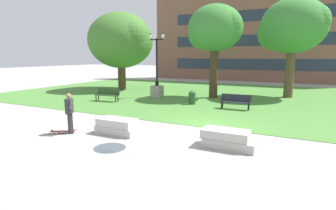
{
  "coord_description": "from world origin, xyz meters",
  "views": [
    {
      "loc": [
        3.49,
        -11.14,
        3.23
      ],
      "look_at": [
        -1.27,
        -1.4,
        1.2
      ],
      "focal_mm": 28.0,
      "sensor_mm": 36.0,
      "label": 1
    }
  ],
  "objects_px": {
    "lamp_post_right": "(157,84)",
    "person_skateboarder": "(70,111)",
    "park_bench_near_right": "(108,94)",
    "park_bench_near_left": "(236,101)",
    "skateboard": "(63,131)",
    "trash_bin": "(192,97)",
    "concrete_block_left": "(228,139)",
    "concrete_block_center": "(118,126)"
  },
  "relations": [
    {
      "from": "skateboard",
      "to": "concrete_block_center",
      "type": "bearing_deg",
      "value": 25.96
    },
    {
      "from": "person_skateboarder",
      "to": "park_bench_near_right",
      "type": "relative_size",
      "value": 0.92
    },
    {
      "from": "skateboard",
      "to": "trash_bin",
      "type": "distance_m",
      "value": 9.12
    },
    {
      "from": "skateboard",
      "to": "park_bench_near_left",
      "type": "height_order",
      "value": "park_bench_near_left"
    },
    {
      "from": "park_bench_near_right",
      "to": "trash_bin",
      "type": "bearing_deg",
      "value": 14.64
    },
    {
      "from": "concrete_block_center",
      "to": "park_bench_near_right",
      "type": "xyz_separation_m",
      "value": [
        -5.52,
        6.2,
        0.23
      ]
    },
    {
      "from": "lamp_post_right",
      "to": "person_skateboarder",
      "type": "bearing_deg",
      "value": -82.09
    },
    {
      "from": "person_skateboarder",
      "to": "concrete_block_left",
      "type": "bearing_deg",
      "value": 10.25
    },
    {
      "from": "skateboard",
      "to": "park_bench_near_right",
      "type": "xyz_separation_m",
      "value": [
        -3.44,
        7.21,
        0.45
      ]
    },
    {
      "from": "concrete_block_left",
      "to": "person_skateboarder",
      "type": "bearing_deg",
      "value": -169.75
    },
    {
      "from": "concrete_block_center",
      "to": "lamp_post_right",
      "type": "bearing_deg",
      "value": 108.91
    },
    {
      "from": "person_skateboarder",
      "to": "park_bench_near_right",
      "type": "bearing_deg",
      "value": 117.69
    },
    {
      "from": "lamp_post_right",
      "to": "trash_bin",
      "type": "relative_size",
      "value": 5.17
    },
    {
      "from": "park_bench_near_left",
      "to": "lamp_post_right",
      "type": "height_order",
      "value": "lamp_post_right"
    },
    {
      "from": "skateboard",
      "to": "lamp_post_right",
      "type": "relative_size",
      "value": 0.2
    },
    {
      "from": "lamp_post_right",
      "to": "skateboard",
      "type": "bearing_deg",
      "value": -83.6
    },
    {
      "from": "skateboard",
      "to": "lamp_post_right",
      "type": "distance_m",
      "value": 10.66
    },
    {
      "from": "concrete_block_left",
      "to": "park_bench_near_left",
      "type": "distance_m",
      "value": 7.12
    },
    {
      "from": "concrete_block_left",
      "to": "skateboard",
      "type": "height_order",
      "value": "concrete_block_left"
    },
    {
      "from": "concrete_block_left",
      "to": "lamp_post_right",
      "type": "distance_m",
      "value": 12.14
    },
    {
      "from": "concrete_block_center",
      "to": "trash_bin",
      "type": "distance_m",
      "value": 7.76
    },
    {
      "from": "concrete_block_center",
      "to": "concrete_block_left",
      "type": "xyz_separation_m",
      "value": [
        4.6,
        0.32,
        0.0
      ]
    },
    {
      "from": "concrete_block_center",
      "to": "lamp_post_right",
      "type": "xyz_separation_m",
      "value": [
        -3.27,
        9.54,
        0.72
      ]
    },
    {
      "from": "concrete_block_left",
      "to": "person_skateboarder",
      "type": "height_order",
      "value": "person_skateboarder"
    },
    {
      "from": "park_bench_near_right",
      "to": "lamp_post_right",
      "type": "bearing_deg",
      "value": 56.01
    },
    {
      "from": "person_skateboarder",
      "to": "park_bench_near_left",
      "type": "bearing_deg",
      "value": 57.4
    },
    {
      "from": "concrete_block_left",
      "to": "lamp_post_right",
      "type": "height_order",
      "value": "lamp_post_right"
    },
    {
      "from": "skateboard",
      "to": "trash_bin",
      "type": "relative_size",
      "value": 1.02
    },
    {
      "from": "concrete_block_left",
      "to": "park_bench_near_right",
      "type": "relative_size",
      "value": 1.02
    },
    {
      "from": "park_bench_near_right",
      "to": "lamp_post_right",
      "type": "height_order",
      "value": "lamp_post_right"
    },
    {
      "from": "concrete_block_center",
      "to": "park_bench_near_right",
      "type": "distance_m",
      "value": 8.31
    },
    {
      "from": "trash_bin",
      "to": "park_bench_near_left",
      "type": "bearing_deg",
      "value": -7.71
    },
    {
      "from": "concrete_block_left",
      "to": "concrete_block_center",
      "type": "bearing_deg",
      "value": -176.03
    },
    {
      "from": "lamp_post_right",
      "to": "park_bench_near_left",
      "type": "bearing_deg",
      "value": -18.26
    },
    {
      "from": "lamp_post_right",
      "to": "concrete_block_center",
      "type": "bearing_deg",
      "value": -71.09
    },
    {
      "from": "concrete_block_center",
      "to": "park_bench_near_right",
      "type": "height_order",
      "value": "park_bench_near_right"
    },
    {
      "from": "concrete_block_center",
      "to": "skateboard",
      "type": "bearing_deg",
      "value": -154.04
    },
    {
      "from": "skateboard",
      "to": "concrete_block_left",
      "type": "bearing_deg",
      "value": 11.29
    },
    {
      "from": "concrete_block_left",
      "to": "skateboard",
      "type": "bearing_deg",
      "value": -168.71
    },
    {
      "from": "park_bench_near_left",
      "to": "park_bench_near_right",
      "type": "height_order",
      "value": "same"
    },
    {
      "from": "concrete_block_center",
      "to": "concrete_block_left",
      "type": "relative_size",
      "value": 0.95
    },
    {
      "from": "concrete_block_center",
      "to": "lamp_post_right",
      "type": "height_order",
      "value": "lamp_post_right"
    }
  ]
}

